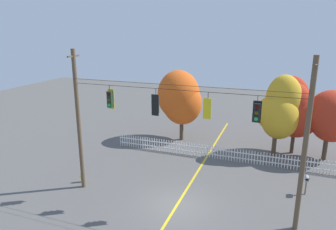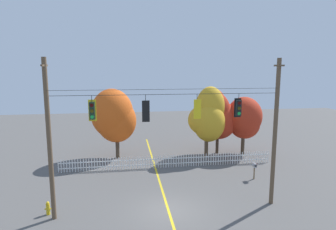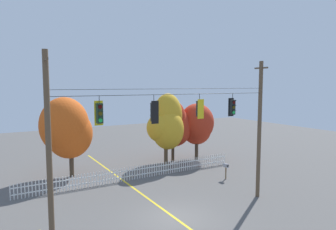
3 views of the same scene
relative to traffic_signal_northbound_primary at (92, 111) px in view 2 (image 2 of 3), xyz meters
name	(u,v)px [view 2 (image 2 of 3)]	position (x,y,z in m)	size (l,w,h in m)	color
ground	(168,210)	(4.29, -0.01, -6.27)	(80.00, 80.00, 0.00)	#565451
lane_centerline_stripe	(168,210)	(4.29, -0.01, -6.26)	(0.16, 36.00, 0.01)	gold
signal_support_span	(168,136)	(4.29, -0.01, -1.57)	(13.62, 1.10, 9.20)	brown
traffic_signal_northbound_primary	(92,111)	(0.00, 0.00, 0.00)	(0.43, 0.38, 1.46)	black
traffic_signal_westbound_side	(146,111)	(2.98, -0.02, -0.08)	(0.43, 0.38, 1.55)	black
traffic_signal_southbound_primary	(197,109)	(5.98, -0.02, -0.02)	(0.43, 0.38, 1.44)	black
traffic_signal_eastbound_side	(238,108)	(8.53, 0.00, -0.02)	(0.43, 0.38, 1.45)	black
white_picket_fence	(169,161)	(5.45, 7.72, -5.72)	(18.49, 0.06, 1.09)	white
autumn_maple_near_fence	(114,117)	(0.75, 11.35, -2.26)	(4.27, 3.81, 6.65)	#473828
autumn_maple_mid	(208,117)	(9.65, 10.23, -2.36)	(3.60, 3.15, 6.84)	brown
autumn_oak_far_east	(216,115)	(10.79, 11.23, -2.35)	(3.82, 3.37, 6.58)	#473828
autumn_maple_far_west	(244,119)	(13.52, 10.73, -2.73)	(3.49, 3.46, 5.77)	#473828
fire_hydrant	(48,208)	(-2.85, 0.53, -5.87)	(0.38, 0.22, 0.81)	gold
roadside_mailbox	(254,166)	(11.67, 4.07, -5.22)	(0.25, 0.44, 1.29)	brown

